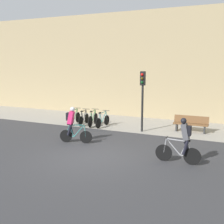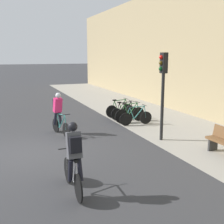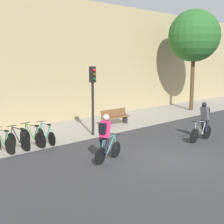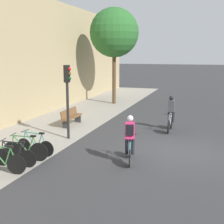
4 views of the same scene
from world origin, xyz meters
name	(u,v)px [view 1 (image 1 of 4)]	position (x,y,z in m)	size (l,w,h in m)	color
ground	(92,157)	(0.00, 0.00, 0.00)	(200.00, 200.00, 0.00)	#333335
kerb_strip	(143,125)	(0.00, 6.75, 0.00)	(44.00, 4.50, 0.01)	gray
building_facade	(156,65)	(0.00, 9.30, 3.64)	(44.00, 0.60, 7.29)	tan
cyclist_pink	(72,123)	(-1.86, 1.50, 0.95)	(1.58, 0.58, 1.74)	black
cyclist_grey	(183,139)	(3.50, 0.77, 0.95)	(1.74, 0.46, 1.77)	black
parked_bike_0	(75,118)	(-4.02, 5.20, 0.40)	(0.46, 1.62, 0.97)	black
parked_bike_1	(84,119)	(-3.37, 5.20, 0.38)	(0.46, 1.58, 0.94)	black
parked_bike_2	(93,119)	(-2.71, 5.20, 0.41)	(0.46, 1.71, 0.98)	black
parked_bike_3	(103,120)	(-2.06, 5.20, 0.38)	(0.46, 1.63, 0.94)	black
traffic_light_pole	(143,90)	(0.48, 5.01, 2.33)	(0.26, 0.30, 3.34)	black
bench	(191,123)	(2.98, 6.06, 0.48)	(1.88, 0.44, 0.89)	brown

